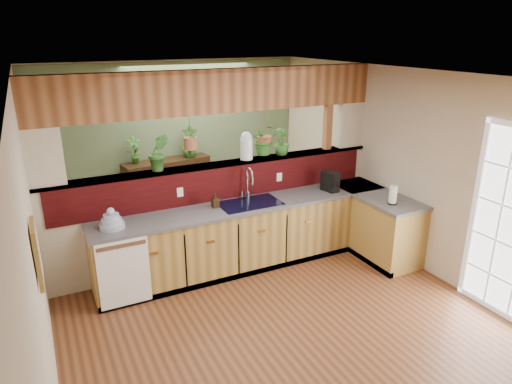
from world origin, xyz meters
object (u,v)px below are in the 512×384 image
glass_jar (246,146)px  shelving_console (168,187)px  coffee_maker (331,182)px  paper_towel (393,195)px  faucet (248,182)px  dish_stack (112,222)px  soap_dispenser (215,200)px

glass_jar → shelving_console: bearing=107.6°
coffee_maker → glass_jar: (-1.10, 0.44, 0.55)m
coffee_maker → paper_towel: coffee_maker is taller
coffee_maker → paper_towel: size_ratio=1.05×
shelving_console → faucet: bearing=-84.5°
coffee_maker → shelving_console: coffee_maker is taller
paper_towel → shelving_console: 3.82m
dish_stack → soap_dispenser: dish_stack is taller
shelving_console → dish_stack: bearing=-127.9°
glass_jar → dish_stack: bearing=-168.3°
glass_jar → shelving_console: 2.27m
soap_dispenser → paper_towel: 2.31m
coffee_maker → shelving_console: (-1.70, 2.34, -0.53)m
soap_dispenser → coffee_maker: coffee_maker is taller
faucet → shelving_console: 2.27m
soap_dispenser → paper_towel: bearing=-23.4°
soap_dispenser → shelving_console: size_ratio=0.13×
soap_dispenser → glass_jar: (0.59, 0.31, 0.59)m
faucet → soap_dispenser: 0.54m
shelving_console → coffee_maker: bearing=-62.3°
faucet → glass_jar: (0.08, 0.22, 0.44)m
paper_towel → shelving_console: bearing=124.2°
faucet → paper_towel: (1.60, -1.01, -0.12)m
faucet → glass_jar: bearing=70.5°
faucet → glass_jar: 0.50m
glass_jar → faucet: bearing=-109.5°
coffee_maker → shelving_console: size_ratio=0.19×
coffee_maker → shelving_console: bearing=111.0°
faucet → paper_towel: size_ratio=1.69×
soap_dispenser → paper_towel: size_ratio=0.72×
paper_towel → coffee_maker: bearing=118.2°
faucet → shelving_console: (-0.52, 2.12, -0.64)m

